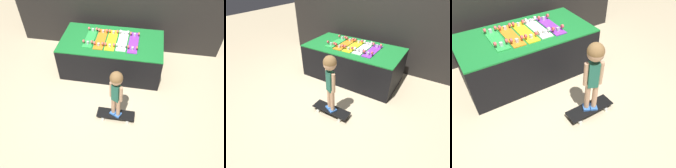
{
  "view_description": "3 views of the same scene",
  "coord_description": "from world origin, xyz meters",
  "views": [
    {
      "loc": [
        0.57,
        -2.75,
        3.09
      ],
      "look_at": [
        0.15,
        -0.25,
        0.43
      ],
      "focal_mm": 35.0,
      "sensor_mm": 36.0,
      "label": 1
    },
    {
      "loc": [
        1.51,
        -2.35,
        2.02
      ],
      "look_at": [
        0.19,
        -0.27,
        0.36
      ],
      "focal_mm": 28.0,
      "sensor_mm": 36.0,
      "label": 2
    },
    {
      "loc": [
        -1.04,
        -2.06,
        2.15
      ],
      "look_at": [
        0.07,
        -0.31,
        0.37
      ],
      "focal_mm": 35.0,
      "sensor_mm": 36.0,
      "label": 3
    }
  ],
  "objects": [
    {
      "name": "skateboard_on_floor",
      "position": [
        0.27,
        -0.6,
        0.07
      ],
      "size": [
        0.63,
        0.2,
        0.09
      ],
      "color": "black",
      "rests_on": "ground_plane"
    },
    {
      "name": "skateboard_purple_on_rack",
      "position": [
        0.41,
        0.62,
        0.71
      ],
      "size": [
        0.18,
        0.66,
        0.09
      ],
      "color": "purple",
      "rests_on": "display_rack"
    },
    {
      "name": "child",
      "position": [
        0.27,
        -0.6,
        0.75
      ],
      "size": [
        0.21,
        0.19,
        0.95
      ],
      "rotation": [
        0.0,
        0.0,
        -0.43
      ],
      "color": "#3870C6",
      "rests_on": "skateboard_on_floor"
    },
    {
      "name": "skateboard_orange_on_rack",
      "position": [
        -0.21,
        0.63,
        0.71
      ],
      "size": [
        0.18,
        0.66,
        0.09
      ],
      "color": "orange",
      "rests_on": "display_rack"
    },
    {
      "name": "skateboard_white_on_rack",
      "position": [
        0.21,
        0.64,
        0.71
      ],
      "size": [
        0.18,
        0.66,
        0.09
      ],
      "color": "white",
      "rests_on": "display_rack"
    },
    {
      "name": "display_rack",
      "position": [
        0.0,
        0.62,
        0.34
      ],
      "size": [
        1.93,
        1.01,
        0.69
      ],
      "color": "black",
      "rests_on": "ground_plane"
    },
    {
      "name": "skateboard_yellow_on_rack",
      "position": [
        -0.0,
        0.63,
        0.71
      ],
      "size": [
        0.18,
        0.66,
        0.09
      ],
      "color": "yellow",
      "rests_on": "display_rack"
    },
    {
      "name": "ground_plane",
      "position": [
        0.0,
        0.0,
        0.0
      ],
      "size": [
        16.0,
        16.0,
        0.0
      ],
      "primitive_type": "plane",
      "color": "beige"
    },
    {
      "name": "skateboard_green_on_rack",
      "position": [
        -0.41,
        0.65,
        0.71
      ],
      "size": [
        0.18,
        0.66,
        0.09
      ],
      "color": "green",
      "rests_on": "display_rack"
    }
  ]
}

